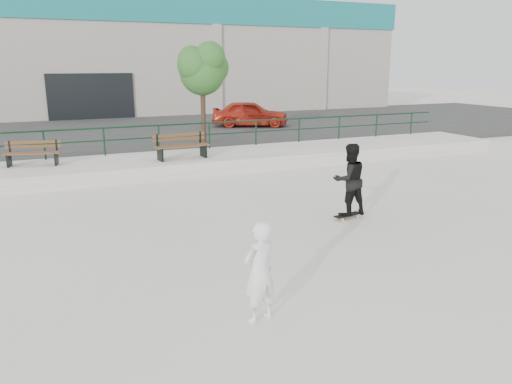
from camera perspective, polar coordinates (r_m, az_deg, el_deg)
name	(u,v)px	position (r m, az deg, el deg)	size (l,w,h in m)	color
ground	(243,275)	(9.21, -1.44, -9.47)	(120.00, 120.00, 0.00)	beige
ledge	(140,167)	(17.92, -13.09, 2.85)	(30.00, 3.00, 0.50)	#BDB7AD
parking_strip	(107,136)	(26.22, -16.67, 6.20)	(60.00, 14.00, 0.50)	#323232
railing	(132,134)	(19.03, -14.02, 6.49)	(28.00, 0.06, 1.03)	#12331E
commercial_building	(76,52)	(39.92, -19.87, 14.82)	(44.20, 16.33, 8.00)	#ABA899
bench_left	(33,153)	(17.90, -24.17, 4.06)	(1.81, 0.85, 0.80)	#522C1C
bench_right	(181,146)	(17.71, -8.53, 5.20)	(1.96, 0.71, 0.88)	#522C1C
tree	(203,67)	(21.17, -6.11, 13.97)	(2.32, 2.06, 4.13)	#503828
red_car	(250,114)	(26.74, -0.69, 8.96)	(1.61, 4.00, 1.36)	#B42616
skateboard	(348,215)	(12.65, 10.43, -2.63)	(0.80, 0.34, 0.09)	black
standing_skater	(349,180)	(12.41, 10.62, 1.41)	(0.87, 0.68, 1.78)	black
seated_skater	(260,272)	(7.38, 0.43, -9.16)	(0.57, 0.37, 1.55)	white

